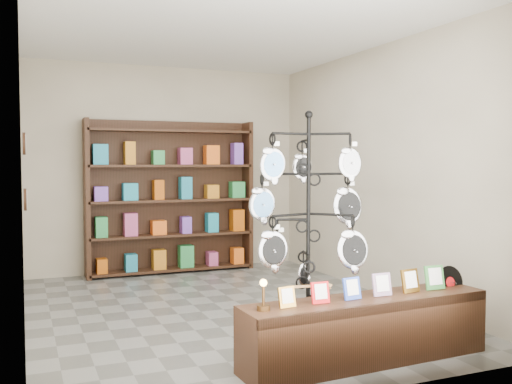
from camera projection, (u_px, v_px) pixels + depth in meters
ground at (223, 309)px, 6.20m from camera, size 5.00×5.00×0.00m
room_envelope at (223, 139)px, 6.10m from camera, size 5.00×5.00×5.00m
display_tree at (308, 214)px, 4.72m from camera, size 1.07×1.05×2.03m
front_shelf at (367, 329)px, 4.56m from camera, size 2.15×0.54×0.75m
back_shelving at (171, 202)px, 8.26m from camera, size 2.42×0.36×2.20m
wall_clocks at (25, 172)px, 6.11m from camera, size 0.03×0.24×0.84m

